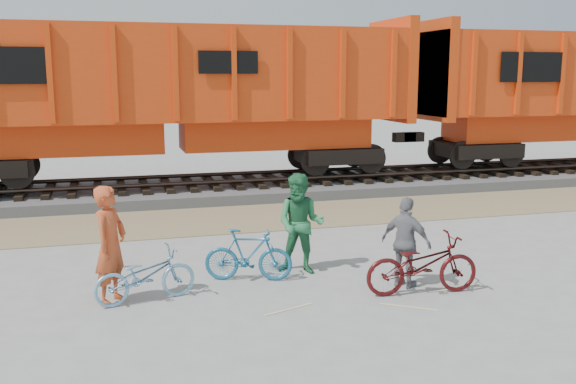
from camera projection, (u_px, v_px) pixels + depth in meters
name	position (u px, v px, depth m)	size (l,w,h in m)	color
ground	(333.00, 287.00, 10.79)	(120.00, 120.00, 0.00)	#9E9E99
gravel_strip	(259.00, 217.00, 16.00)	(120.00, 3.00, 0.02)	#98895E
ballast_bed	(233.00, 188.00, 19.29)	(120.00, 4.00, 0.30)	slate
track	(232.00, 178.00, 19.23)	(120.00, 2.60, 0.24)	black
hopper_car_center	(170.00, 93.00, 18.30)	(14.00, 3.13, 4.65)	black
bicycle_blue	(145.00, 276.00, 10.05)	(0.56, 1.62, 0.85)	#75ACD0
bicycle_teal	(248.00, 255.00, 11.07)	(0.43, 1.52, 0.91)	#1D648A
bicycle_maroon	(422.00, 265.00, 10.39)	(0.66, 1.88, 0.99)	#480E0F
person_solo	(110.00, 245.00, 9.92)	(0.68, 0.45, 1.86)	#C44B24
person_man	(301.00, 224.00, 11.44)	(0.88, 0.68, 1.80)	#2A7444
person_woman	(406.00, 242.00, 10.69)	(0.90, 0.37, 1.53)	slate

